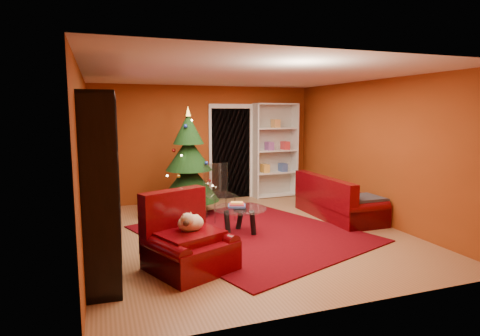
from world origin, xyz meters
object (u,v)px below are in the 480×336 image
object	(u,v)px
gift_box_green	(188,203)
armchair	(190,239)
gift_box_teal	(154,209)
sofa	(339,196)
rug	(252,233)
coffee_table	(240,221)
gift_box_red	(149,204)
christmas_tree	(189,162)
white_bookshelf	(275,151)
dog	(191,223)
media_unit	(102,178)
acrylic_chair	(220,195)

from	to	relation	value
gift_box_green	armchair	world-z (taller)	armchair
gift_box_teal	sofa	xyz separation A→B (m)	(3.37, -1.17, 0.26)
rug	gift_box_green	xyz separation A→B (m)	(-0.62, 2.11, 0.11)
gift_box_green	coffee_table	size ratio (longest dim) A/B	0.28
gift_box_red	christmas_tree	bearing A→B (deg)	-37.76
white_bookshelf	gift_box_teal	bearing A→B (deg)	-163.21
rug	gift_box_green	bearing A→B (deg)	106.29
white_bookshelf	dog	xyz separation A→B (m)	(-2.89, -3.74, -0.51)
christmas_tree	rug	bearing A→B (deg)	-68.71
rug	armchair	bearing A→B (deg)	-138.16
dog	coffee_table	bearing A→B (deg)	23.57
media_unit	acrylic_chair	distance (m)	2.51
coffee_table	media_unit	bearing A→B (deg)	-170.29
white_bookshelf	acrylic_chair	size ratio (longest dim) A/B	2.38
rug	white_bookshelf	xyz separation A→B (m)	(1.62, 2.65, 1.10)
media_unit	coffee_table	world-z (taller)	media_unit
gift_box_red	sofa	world-z (taller)	sofa
gift_box_red	dog	bearing A→B (deg)	-87.48
coffee_table	dog	bearing A→B (deg)	-133.10
white_bookshelf	armchair	size ratio (longest dim) A/B	2.22
gift_box_red	white_bookshelf	bearing A→B (deg)	6.44
acrylic_chair	rug	bearing A→B (deg)	-82.67
gift_box_red	armchair	size ratio (longest dim) A/B	0.24
gift_box_red	coffee_table	xyz separation A→B (m)	(1.23, -2.24, 0.11)
christmas_tree	white_bookshelf	distance (m)	2.47
media_unit	gift_box_green	size ratio (longest dim) A/B	11.78
media_unit	gift_box_red	xyz separation A→B (m)	(0.90, 2.60, -1.00)
rug	coffee_table	world-z (taller)	coffee_table
gift_box_green	acrylic_chair	size ratio (longest dim) A/B	0.26
rug	white_bookshelf	distance (m)	3.29
media_unit	gift_box_red	bearing A→B (deg)	73.77
dog	acrylic_chair	distance (m)	2.31
gift_box_red	white_bookshelf	size ratio (longest dim) A/B	0.11
gift_box_red	acrylic_chair	world-z (taller)	acrylic_chair
coffee_table	gift_box_green	bearing A→B (deg)	101.95
gift_box_green	coffee_table	world-z (taller)	coffee_table
gift_box_green	dog	world-z (taller)	dog
media_unit	christmas_tree	size ratio (longest dim) A/B	1.36
gift_box_red	armchair	world-z (taller)	armchair
christmas_tree	armchair	distance (m)	3.02
rug	media_unit	xyz separation A→B (m)	(-2.32, -0.30, 1.11)
rug	coffee_table	bearing A→B (deg)	160.37
armchair	coffee_table	distance (m)	1.66
gift_box_teal	coffee_table	distance (m)	1.98
gift_box_green	sofa	bearing A→B (deg)	-32.43
media_unit	armchair	size ratio (longest dim) A/B	2.84
gift_box_teal	coffee_table	size ratio (longest dim) A/B	0.36
sofa	christmas_tree	bearing A→B (deg)	64.04
christmas_tree	armchair	xyz separation A→B (m)	(-0.62, -2.89, -0.64)
white_bookshelf	armchair	bearing A→B (deg)	-129.30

